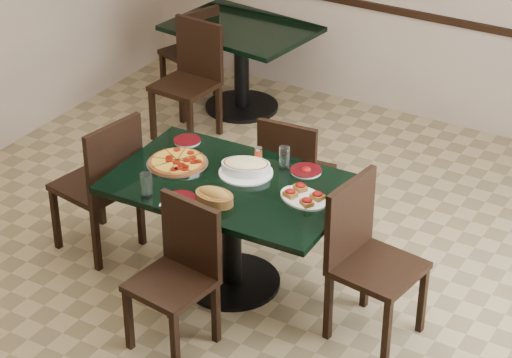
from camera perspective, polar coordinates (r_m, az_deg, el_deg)
The scene contains 21 objects.
floor at distance 6.55m, azimuth -1.19°, elevation -5.31°, with size 5.50×5.50×0.00m, color #8E7A52.
room_shell at distance 7.02m, azimuth 13.51°, elevation 7.26°, with size 5.50×5.50×5.50m.
main_table at distance 6.13m, azimuth -1.42°, elevation -1.66°, with size 1.47×0.98×0.75m.
back_table at distance 8.45m, azimuth -0.84°, elevation 7.29°, with size 1.25×0.97×0.75m.
chair_far at distance 6.69m, azimuth 2.11°, elevation 0.52°, with size 0.45×0.45×0.89m.
chair_near at distance 5.73m, azimuth -4.36°, elevation -5.07°, with size 0.47×0.47×0.90m.
chair_right at distance 5.79m, azimuth 6.26°, elevation -4.13°, with size 0.52×0.52×0.98m.
chair_left at distance 6.53m, azimuth -8.67°, elevation 0.01°, with size 0.53×0.53×0.99m.
back_chair_near at distance 8.04m, azimuth -3.71°, elevation 6.06°, with size 0.47×0.47×0.95m.
back_chair_left at distance 8.70m, azimuth -3.58°, elevation 7.48°, with size 0.49×0.49×0.84m.
pepperoni_pizza at distance 6.23m, azimuth -4.52°, elevation 0.96°, with size 0.39×0.39×0.04m.
lasagna_casserole at distance 6.10m, azimuth -0.58°, elevation 0.70°, with size 0.35×0.34×0.09m.
bread_basket at distance 5.81m, azimuth -2.39°, elevation -1.01°, with size 0.25×0.17×0.10m.
bruschetta_platter at distance 5.85m, azimuth 2.73°, elevation -0.97°, with size 0.37×0.31×0.05m.
side_plate_near at distance 5.87m, azimuth -4.34°, elevation -1.14°, with size 0.19×0.19×0.02m.
side_plate_far_r at distance 6.15m, azimuth 2.88°, elevation 0.50°, with size 0.20×0.20×0.03m.
side_plate_far_l at distance 6.51m, azimuth -3.95°, elevation 2.21°, with size 0.18×0.18×0.02m.
napkin_setting at distance 5.85m, azimuth -4.67°, elevation -1.28°, with size 0.18×0.18×0.01m.
water_glass_a at distance 6.15m, azimuth 1.63°, elevation 1.21°, with size 0.07×0.07×0.14m, color white.
water_glass_b at distance 5.88m, azimuth -6.29°, elevation -0.36°, with size 0.07×0.07×0.15m, color white.
pepper_shaker at distance 6.26m, azimuth 0.14°, elevation 1.46°, with size 0.05×0.05×0.08m.
Camera 1 is at (2.84, -4.53, 3.77)m, focal length 70.00 mm.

